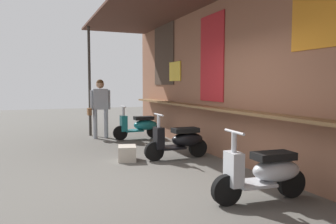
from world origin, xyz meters
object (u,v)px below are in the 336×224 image
(scooter_teal, at_px, (140,126))
(merchandise_crate, at_px, (127,153))
(scooter_black, at_px, (180,140))
(shopper_with_handbag, at_px, (100,102))
(scooter_silver, at_px, (266,172))

(scooter_teal, height_order, merchandise_crate, scooter_teal)
(scooter_teal, bearing_deg, merchandise_crate, 66.84)
(scooter_black, distance_m, shopper_with_handbag, 3.57)
(scooter_teal, bearing_deg, scooter_black, 89.90)
(merchandise_crate, bearing_deg, scooter_teal, 156.93)
(scooter_teal, height_order, scooter_silver, same)
(shopper_with_handbag, xyz_separation_m, merchandise_crate, (3.10, -0.05, -0.90))
(scooter_black, xyz_separation_m, merchandise_crate, (-0.25, -1.08, -0.24))
(scooter_black, distance_m, merchandise_crate, 1.14)
(scooter_silver, bearing_deg, shopper_with_handbag, -76.25)
(scooter_teal, relative_size, scooter_black, 1.00)
(scooter_black, bearing_deg, scooter_teal, -89.78)
(scooter_silver, height_order, shopper_with_handbag, shopper_with_handbag)
(scooter_teal, bearing_deg, shopper_with_handbag, -28.04)
(scooter_teal, xyz_separation_m, shopper_with_handbag, (-0.55, -1.04, 0.67))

